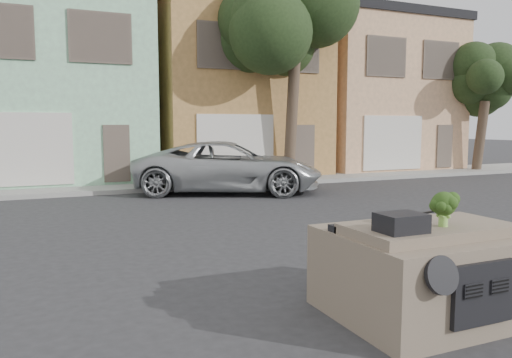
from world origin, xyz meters
TOP-DOWN VIEW (x-y plane):
  - ground_plane at (0.00, 0.00)m, footprint 120.00×120.00m
  - sidewalk at (0.00, 10.50)m, footprint 40.00×3.00m
  - townhouse_mint at (-3.50, 14.50)m, footprint 7.20×8.20m
  - townhouse_tan at (4.00, 14.50)m, footprint 7.20×8.20m
  - townhouse_beige at (11.50, 14.50)m, footprint 7.20×8.20m
  - silver_pickup at (1.71, 7.98)m, footprint 6.76×5.07m
  - tree_near at (5.00, 9.80)m, footprint 4.40×4.00m
  - tree_far at (15.00, 9.80)m, footprint 3.20×3.00m
  - car_dashboard at (0.00, -3.00)m, footprint 2.00×1.80m
  - instrument_hump at (-0.58, -3.35)m, footprint 0.48×0.38m
  - wiper_arm at (0.28, -2.62)m, footprint 0.69×0.15m
  - broccoli at (0.05, -3.30)m, footprint 0.38×0.38m

SIDE VIEW (x-z plane):
  - ground_plane at x=0.00m, z-range 0.00..0.00m
  - silver_pickup at x=1.71m, z-range -0.85..0.85m
  - sidewalk at x=0.00m, z-range 0.00..0.15m
  - car_dashboard at x=0.00m, z-range 0.00..1.12m
  - wiper_arm at x=0.28m, z-range 1.12..1.14m
  - instrument_hump at x=-0.58m, z-range 1.12..1.32m
  - broccoli at x=0.05m, z-range 1.12..1.52m
  - tree_far at x=15.00m, z-range 0.00..6.00m
  - townhouse_mint at x=-3.50m, z-range 0.00..7.55m
  - townhouse_tan at x=4.00m, z-range 0.00..7.55m
  - townhouse_beige at x=11.50m, z-range 0.00..7.55m
  - tree_near at x=5.00m, z-range 0.00..8.50m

